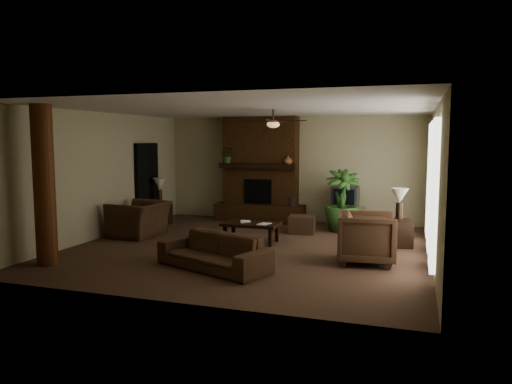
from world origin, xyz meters
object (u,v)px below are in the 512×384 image
(armchair_left, at_px, (139,213))
(floor_vase, at_px, (292,207))
(sofa, at_px, (214,246))
(coffee_table, at_px, (251,225))
(log_column, at_px, (44,186))
(lamp_left, at_px, (159,186))
(lamp_right, at_px, (400,198))
(tv_stand, at_px, (346,216))
(armchair_right, at_px, (367,235))
(side_table_right, at_px, (399,233))
(ottoman, at_px, (302,224))
(side_table_left, at_px, (159,214))
(floor_plant, at_px, (342,214))

(armchair_left, height_order, floor_vase, armchair_left)
(sofa, bearing_deg, coffee_table, 113.66)
(log_column, xyz_separation_m, lamp_left, (-0.20, 4.32, -0.40))
(coffee_table, distance_m, lamp_right, 3.14)
(coffee_table, height_order, tv_stand, tv_stand)
(sofa, relative_size, tv_stand, 2.40)
(armchair_right, relative_size, side_table_right, 1.82)
(log_column, xyz_separation_m, armchair_left, (0.18, 2.72, -0.87))
(tv_stand, relative_size, lamp_left, 1.31)
(log_column, height_order, lamp_left, log_column)
(sofa, height_order, lamp_right, lamp_right)
(lamp_left, distance_m, side_table_right, 6.14)
(log_column, bearing_deg, sofa, 12.72)
(ottoman, bearing_deg, side_table_left, 179.94)
(coffee_table, bearing_deg, armchair_right, -21.89)
(log_column, distance_m, sofa, 3.14)
(log_column, xyz_separation_m, lamp_right, (5.83, 3.52, -0.40))
(lamp_right, bearing_deg, sofa, -135.62)
(log_column, distance_m, coffee_table, 4.16)
(coffee_table, bearing_deg, log_column, -134.38)
(coffee_table, relative_size, side_table_left, 2.18)
(floor_vase, relative_size, side_table_right, 1.40)
(coffee_table, distance_m, lamp_left, 3.40)
(coffee_table, relative_size, floor_plant, 0.81)
(lamp_right, bearing_deg, armchair_left, -171.93)
(lamp_right, bearing_deg, side_table_left, 172.80)
(sofa, distance_m, floor_vase, 4.90)
(sofa, xyz_separation_m, floor_vase, (0.16, 4.90, 0.03))
(side_table_right, bearing_deg, lamp_left, 171.93)
(sofa, xyz_separation_m, side_table_left, (-3.10, 3.62, -0.12))
(armchair_left, relative_size, floor_vase, 1.56)
(armchair_left, distance_m, tv_stand, 5.16)
(side_table_right, bearing_deg, lamp_right, 97.04)
(log_column, height_order, tv_stand, log_column)
(floor_plant, bearing_deg, side_table_left, -174.11)
(sofa, relative_size, floor_vase, 2.65)
(side_table_right, bearing_deg, armchair_right, -107.47)
(tv_stand, xyz_separation_m, side_table_right, (1.35, -2.09, 0.03))
(log_column, relative_size, floor_vase, 3.64)
(armchair_right, height_order, side_table_right, armchair_right)
(lamp_left, bearing_deg, side_table_right, -8.07)
(sofa, xyz_separation_m, lamp_left, (-3.10, 3.66, 0.60))
(armchair_left, distance_m, side_table_left, 1.63)
(log_column, bearing_deg, armchair_left, 86.26)
(log_column, relative_size, side_table_right, 5.09)
(lamp_left, bearing_deg, tv_stand, 14.75)
(sofa, height_order, lamp_left, lamp_left)
(floor_vase, height_order, side_table_left, floor_vase)
(tv_stand, bearing_deg, coffee_table, -106.16)
(armchair_left, height_order, lamp_right, lamp_right)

